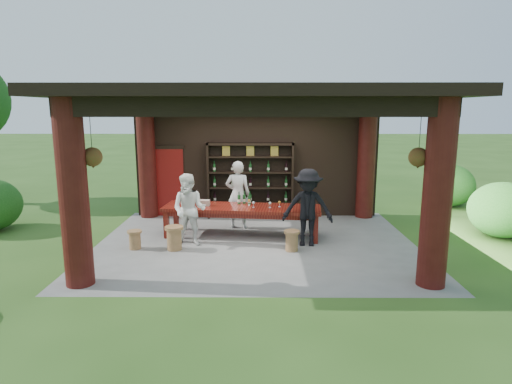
{
  "coord_description": "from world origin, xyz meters",
  "views": [
    {
      "loc": [
        0.06,
        -9.64,
        3.11
      ],
      "look_at": [
        0.0,
        0.4,
        1.15
      ],
      "focal_mm": 30.0,
      "sensor_mm": 36.0,
      "label": 1
    }
  ],
  "objects_px": {
    "tasting_table": "(242,211)",
    "stool_far_left": "(135,239)",
    "wine_shelf": "(250,181)",
    "host": "(238,195)",
    "guest_man": "(308,208)",
    "stool_near_left": "(174,237)",
    "stool_near_right": "(292,240)",
    "napkin_basket": "(204,203)",
    "guest_woman": "(189,210)"
  },
  "relations": [
    {
      "from": "wine_shelf",
      "to": "stool_near_left",
      "type": "height_order",
      "value": "wine_shelf"
    },
    {
      "from": "host",
      "to": "stool_near_right",
      "type": "bearing_deg",
      "value": 129.36
    },
    {
      "from": "napkin_basket",
      "to": "host",
      "type": "bearing_deg",
      "value": 39.76
    },
    {
      "from": "wine_shelf",
      "to": "host",
      "type": "distance_m",
      "value": 1.16
    },
    {
      "from": "guest_woman",
      "to": "napkin_basket",
      "type": "xyz_separation_m",
      "value": [
        0.24,
        0.8,
        -0.01
      ]
    },
    {
      "from": "stool_far_left",
      "to": "napkin_basket",
      "type": "xyz_separation_m",
      "value": [
        1.44,
        1.11,
        0.59
      ]
    },
    {
      "from": "guest_woman",
      "to": "guest_man",
      "type": "bearing_deg",
      "value": 10.37
    },
    {
      "from": "stool_far_left",
      "to": "stool_near_left",
      "type": "bearing_deg",
      "value": -3.38
    },
    {
      "from": "guest_man",
      "to": "guest_woman",
      "type": "bearing_deg",
      "value": -171.63
    },
    {
      "from": "tasting_table",
      "to": "host",
      "type": "distance_m",
      "value": 0.8
    },
    {
      "from": "stool_near_left",
      "to": "stool_far_left",
      "type": "distance_m",
      "value": 0.91
    },
    {
      "from": "stool_far_left",
      "to": "guest_woman",
      "type": "relative_size",
      "value": 0.26
    },
    {
      "from": "stool_near_left",
      "to": "host",
      "type": "distance_m",
      "value": 2.35
    },
    {
      "from": "guest_woman",
      "to": "stool_near_left",
      "type": "bearing_deg",
      "value": -118.17
    },
    {
      "from": "stool_far_left",
      "to": "host",
      "type": "height_order",
      "value": "host"
    },
    {
      "from": "tasting_table",
      "to": "napkin_basket",
      "type": "relative_size",
      "value": 15.12
    },
    {
      "from": "tasting_table",
      "to": "stool_near_left",
      "type": "bearing_deg",
      "value": -143.72
    },
    {
      "from": "stool_near_left",
      "to": "napkin_basket",
      "type": "bearing_deg",
      "value": 65.17
    },
    {
      "from": "stool_near_left",
      "to": "napkin_basket",
      "type": "distance_m",
      "value": 1.39
    },
    {
      "from": "stool_far_left",
      "to": "stool_near_right",
      "type": "bearing_deg",
      "value": -1.8
    },
    {
      "from": "host",
      "to": "napkin_basket",
      "type": "distance_m",
      "value": 1.05
    },
    {
      "from": "stool_near_right",
      "to": "stool_far_left",
      "type": "height_order",
      "value": "stool_near_right"
    },
    {
      "from": "wine_shelf",
      "to": "napkin_basket",
      "type": "distance_m",
      "value": 2.1
    },
    {
      "from": "wine_shelf",
      "to": "stool_near_left",
      "type": "relative_size",
      "value": 4.56
    },
    {
      "from": "tasting_table",
      "to": "napkin_basket",
      "type": "distance_m",
      "value": 0.96
    },
    {
      "from": "stool_far_left",
      "to": "guest_woman",
      "type": "height_order",
      "value": "guest_woman"
    },
    {
      "from": "host",
      "to": "guest_woman",
      "type": "distance_m",
      "value": 1.8
    },
    {
      "from": "tasting_table",
      "to": "stool_near_left",
      "type": "xyz_separation_m",
      "value": [
        -1.47,
        -1.08,
        -0.35
      ]
    },
    {
      "from": "stool_near_right",
      "to": "tasting_table",
      "type": "bearing_deg",
      "value": 135.27
    },
    {
      "from": "guest_woman",
      "to": "stool_far_left",
      "type": "bearing_deg",
      "value": -154.71
    },
    {
      "from": "stool_near_right",
      "to": "host",
      "type": "height_order",
      "value": "host"
    },
    {
      "from": "wine_shelf",
      "to": "napkin_basket",
      "type": "xyz_separation_m",
      "value": [
        -1.11,
        -1.77,
        -0.27
      ]
    },
    {
      "from": "stool_far_left",
      "to": "napkin_basket",
      "type": "relative_size",
      "value": 1.64
    },
    {
      "from": "stool_near_right",
      "to": "stool_far_left",
      "type": "distance_m",
      "value": 3.53
    },
    {
      "from": "tasting_table",
      "to": "stool_near_right",
      "type": "height_order",
      "value": "tasting_table"
    },
    {
      "from": "tasting_table",
      "to": "guest_man",
      "type": "height_order",
      "value": "guest_man"
    },
    {
      "from": "guest_man",
      "to": "napkin_basket",
      "type": "bearing_deg",
      "value": 170.5
    },
    {
      "from": "wine_shelf",
      "to": "stool_near_right",
      "type": "bearing_deg",
      "value": -71.9
    },
    {
      "from": "wine_shelf",
      "to": "stool_near_left",
      "type": "distance_m",
      "value": 3.46
    },
    {
      "from": "guest_man",
      "to": "stool_far_left",
      "type": "bearing_deg",
      "value": -166.98
    },
    {
      "from": "wine_shelf",
      "to": "stool_far_left",
      "type": "distance_m",
      "value": 3.94
    },
    {
      "from": "host",
      "to": "guest_man",
      "type": "bearing_deg",
      "value": 143.63
    },
    {
      "from": "stool_near_left",
      "to": "stool_near_right",
      "type": "relative_size",
      "value": 1.17
    },
    {
      "from": "tasting_table",
      "to": "stool_far_left",
      "type": "xyz_separation_m",
      "value": [
        -2.38,
        -1.03,
        -0.41
      ]
    },
    {
      "from": "tasting_table",
      "to": "guest_man",
      "type": "bearing_deg",
      "value": -25.37
    },
    {
      "from": "wine_shelf",
      "to": "guest_man",
      "type": "distance_m",
      "value": 2.92
    },
    {
      "from": "wine_shelf",
      "to": "tasting_table",
      "type": "xyz_separation_m",
      "value": [
        -0.17,
        -1.85,
        -0.45
      ]
    },
    {
      "from": "guest_woman",
      "to": "wine_shelf",
      "type": "bearing_deg",
      "value": 72.84
    },
    {
      "from": "guest_woman",
      "to": "guest_man",
      "type": "relative_size",
      "value": 0.93
    },
    {
      "from": "stool_near_left",
      "to": "guest_woman",
      "type": "xyz_separation_m",
      "value": [
        0.29,
        0.37,
        0.55
      ]
    }
  ]
}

